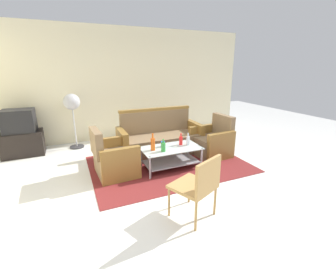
% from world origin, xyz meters
% --- Properties ---
extents(ground_plane, '(14.00, 14.00, 0.00)m').
position_xyz_m(ground_plane, '(0.00, 0.00, 0.00)').
color(ground_plane, white).
extents(wall_back, '(6.52, 0.12, 2.80)m').
position_xyz_m(wall_back, '(0.00, 3.06, 1.40)').
color(wall_back, beige).
rests_on(wall_back, ground).
extents(rug, '(2.94, 2.07, 0.01)m').
position_xyz_m(rug, '(0.09, 0.82, 0.01)').
color(rug, maroon).
rests_on(rug, ground).
extents(couch, '(1.81, 0.76, 0.96)m').
position_xyz_m(couch, '(0.16, 1.46, 0.32)').
color(couch, '#7F6647').
rests_on(couch, rug).
extents(armchair_left, '(0.74, 0.79, 0.85)m').
position_xyz_m(armchair_left, '(-0.97, 0.82, 0.29)').
color(armchair_left, '#7F6647').
rests_on(armchair_left, rug).
extents(armchair_right, '(0.75, 0.81, 0.85)m').
position_xyz_m(armchair_right, '(1.15, 0.90, 0.29)').
color(armchair_right, '#7F6647').
rests_on(armchair_right, rug).
extents(coffee_table, '(1.10, 0.60, 0.40)m').
position_xyz_m(coffee_table, '(0.06, 0.65, 0.27)').
color(coffee_table, silver).
rests_on(coffee_table, rug).
extents(bottle_clear, '(0.07, 0.07, 0.24)m').
position_xyz_m(bottle_clear, '(0.42, 0.65, 0.50)').
color(bottle_clear, silver).
rests_on(bottle_clear, coffee_table).
extents(bottle_red, '(0.07, 0.07, 0.23)m').
position_xyz_m(bottle_red, '(0.30, 0.72, 0.50)').
color(bottle_red, red).
rests_on(bottle_red, coffee_table).
extents(bottle_green, '(0.08, 0.08, 0.23)m').
position_xyz_m(bottle_green, '(-0.14, 0.53, 0.50)').
color(bottle_green, '#2D8C38').
rests_on(bottle_green, coffee_table).
extents(bottle_orange, '(0.08, 0.08, 0.31)m').
position_xyz_m(bottle_orange, '(-0.29, 0.66, 0.53)').
color(bottle_orange, '#D85919').
rests_on(bottle_orange, coffee_table).
extents(cup, '(0.08, 0.08, 0.10)m').
position_xyz_m(cup, '(-0.05, 0.76, 0.46)').
color(cup, '#2659A5').
rests_on(cup, coffee_table).
extents(tv_stand, '(0.80, 0.50, 0.52)m').
position_xyz_m(tv_stand, '(-2.58, 2.55, 0.26)').
color(tv_stand, black).
rests_on(tv_stand, ground).
extents(television, '(0.62, 0.47, 0.48)m').
position_xyz_m(television, '(-2.58, 2.55, 0.76)').
color(television, black).
rests_on(television, tv_stand).
extents(pedestal_fan, '(0.36, 0.36, 1.27)m').
position_xyz_m(pedestal_fan, '(-1.51, 2.60, 1.01)').
color(pedestal_fan, '#2D2D33').
rests_on(pedestal_fan, ground).
extents(wicker_chair, '(0.63, 0.63, 0.84)m').
position_xyz_m(wicker_chair, '(-0.25, -0.85, 0.49)').
color(wicker_chair, '#AD844C').
rests_on(wicker_chair, ground).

